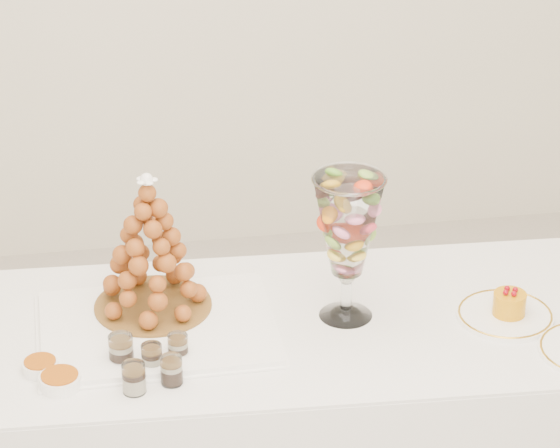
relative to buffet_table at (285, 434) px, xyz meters
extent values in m
cube|color=white|center=(0.00, 0.00, 0.00)|extent=(1.81, 0.79, 0.67)
cube|color=white|center=(0.00, 0.00, 0.33)|extent=(1.80, 0.79, 0.01)
cube|color=white|center=(-0.32, 0.02, 0.35)|extent=(0.57, 0.43, 0.02)
cylinder|color=white|center=(0.16, 0.02, 0.35)|extent=(0.13, 0.13, 0.02)
cylinder|color=white|center=(0.16, 0.02, 0.41)|extent=(0.03, 0.03, 0.09)
sphere|color=white|center=(0.16, 0.02, 0.45)|extent=(0.04, 0.04, 0.04)
cylinder|color=white|center=(0.54, -0.06, 0.34)|extent=(0.24, 0.24, 0.01)
cylinder|color=white|center=(-0.41, -0.11, 0.38)|extent=(0.06, 0.06, 0.08)
cylinder|color=white|center=(-0.34, -0.14, 0.37)|extent=(0.05, 0.05, 0.07)
cylinder|color=white|center=(-0.28, -0.11, 0.37)|extent=(0.05, 0.05, 0.07)
cylinder|color=white|center=(-0.39, -0.23, 0.37)|extent=(0.07, 0.07, 0.07)
cylinder|color=white|center=(-0.30, -0.21, 0.37)|extent=(0.06, 0.06, 0.07)
cylinder|color=white|center=(-0.60, -0.11, 0.35)|extent=(0.08, 0.08, 0.03)
cylinder|color=white|center=(-0.55, -0.18, 0.35)|extent=(0.10, 0.10, 0.03)
cylinder|color=brown|center=(-0.32, 0.11, 0.36)|extent=(0.29, 0.29, 0.01)
cone|color=#8E4215|center=(-0.32, 0.11, 0.54)|extent=(0.26, 0.26, 0.35)
sphere|color=white|center=(-0.32, 0.11, 0.71)|extent=(0.04, 0.04, 0.04)
cylinder|color=orange|center=(0.55, -0.06, 0.38)|extent=(0.08, 0.08, 0.06)
sphere|color=maroon|center=(0.57, -0.06, 0.41)|extent=(0.01, 0.01, 0.01)
sphere|color=maroon|center=(0.55, -0.05, 0.41)|extent=(0.01, 0.01, 0.01)
sphere|color=maroon|center=(0.54, -0.07, 0.41)|extent=(0.01, 0.01, 0.01)
sphere|color=maroon|center=(0.56, -0.08, 0.41)|extent=(0.01, 0.01, 0.01)
camera|label=1|loc=(-0.47, -2.74, 2.08)|focal=85.00mm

